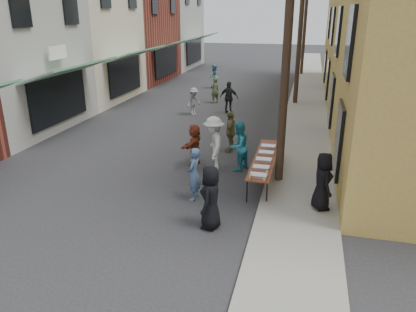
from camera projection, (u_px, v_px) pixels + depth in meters
The scene contains 27 objects.
ground at pixel (119, 208), 11.64m from camera, with size 120.00×120.00×0.00m, color #28282B.
sidewalk at pixel (307, 104), 24.17m from camera, with size 2.20×60.00×0.10m, color gray.
storefront_row at pixel (74, 30), 26.15m from camera, with size 8.00×37.00×9.00m.
utility_pole_near at pixel (287, 41), 11.87m from camera, with size 0.26×0.26×9.00m, color #2D2116.
utility_pole_mid at pixel (301, 26), 22.81m from camera, with size 0.26×0.26×9.00m, color #2D2116.
utility_pole_far at pixel (305, 20), 33.76m from camera, with size 0.26×0.26×9.00m, color #2D2116.
serving_table at pixel (265, 159), 13.40m from camera, with size 0.70×4.00×0.75m.
catering_tray_sausage at pixel (258, 175), 11.87m from camera, with size 0.50×0.33×0.08m, color maroon.
catering_tray_foil_b at pixel (261, 168), 12.46m from camera, with size 0.50×0.33×0.08m, color #B2B2B7.
catering_tray_buns at pixel (264, 160), 13.10m from camera, with size 0.50×0.33×0.08m, color tan.
catering_tray_foil_d at pixel (266, 153), 13.74m from camera, with size 0.50×0.33×0.08m, color #B2B2B7.
catering_tray_buns_end at pixel (268, 146), 14.38m from camera, with size 0.50×0.33×0.08m, color tan.
condiment_jar_a at pixel (250, 179), 11.64m from camera, with size 0.07×0.07×0.08m, color #A57F26.
condiment_jar_b at pixel (250, 177), 11.73m from camera, with size 0.07×0.07×0.08m, color #A57F26.
condiment_jar_c at pixel (251, 176), 11.82m from camera, with size 0.07×0.07×0.08m, color #A57F26.
cup_stack at pixel (264, 179), 11.59m from camera, with size 0.08×0.08×0.12m, color tan.
guest_front_a at pixel (211, 198), 10.35m from camera, with size 0.83×0.54×1.69m, color black.
guest_front_b at pixel (194, 174), 11.92m from camera, with size 0.59×0.39×1.62m, color #48638C.
guest_front_c at pixel (238, 146), 14.13m from camera, with size 0.85×0.66×1.75m, color teal.
guest_front_d at pixel (214, 145), 13.96m from camera, with size 1.27×0.73×1.97m, color silver.
guest_front_e at pixel (231, 132), 16.01m from camera, with size 0.96×0.40×1.65m, color brown.
guest_queue_back at pixel (194, 145), 14.64m from camera, with size 1.42×0.45×1.53m, color maroon.
server at pixel (323, 181), 11.14m from camera, with size 0.80×0.52×1.65m, color black.
passerby_left at pixel (194, 101), 21.68m from camera, with size 0.95×0.54×1.46m, color gray.
passerby_mid at pixel (229, 98), 21.96m from camera, with size 1.01×0.42×1.73m, color black.
passerby_right at pixel (215, 90), 24.46m from camera, with size 0.56×0.37×1.54m, color #495833.
passerby_far at pixel (214, 76), 29.03m from camera, with size 0.82×0.64×1.68m, color #5689A7.
Camera 1 is at (5.01, -9.51, 5.37)m, focal length 35.00 mm.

